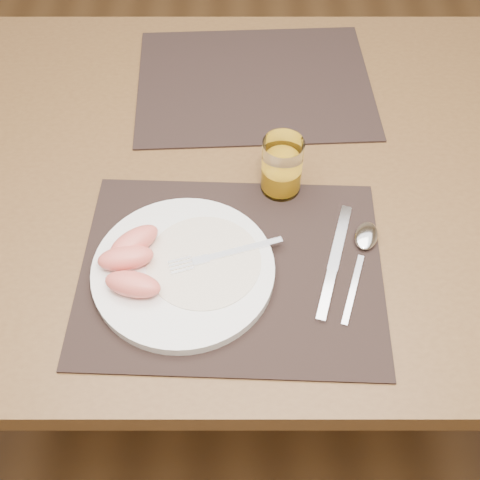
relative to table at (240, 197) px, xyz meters
name	(u,v)px	position (x,y,z in m)	size (l,w,h in m)	color
ground	(240,360)	(0.00, 0.00, -0.67)	(5.00, 5.00, 0.00)	#54371C
table	(240,197)	(0.00, 0.00, 0.00)	(1.40, 0.90, 0.75)	brown
placemat_near	(231,269)	(-0.01, -0.22, 0.09)	(0.45, 0.35, 0.00)	black
placemat_far	(254,83)	(0.03, 0.22, 0.09)	(0.45, 0.35, 0.00)	black
plate	(183,270)	(-0.08, -0.23, 0.10)	(0.27, 0.27, 0.02)	white
plate_dressing	(204,261)	(-0.05, -0.22, 0.10)	(0.17, 0.17, 0.00)	white
fork	(216,256)	(-0.03, -0.21, 0.11)	(0.17, 0.07, 0.00)	silver
knife	(332,270)	(0.14, -0.22, 0.09)	(0.08, 0.22, 0.01)	silver
spoon	(364,243)	(0.19, -0.18, 0.09)	(0.08, 0.19, 0.01)	silver
juice_glass	(282,169)	(0.07, -0.06, 0.13)	(0.07, 0.07, 0.10)	white
grapefruit_wedges	(131,261)	(-0.16, -0.23, 0.12)	(0.10, 0.14, 0.03)	#E7705E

